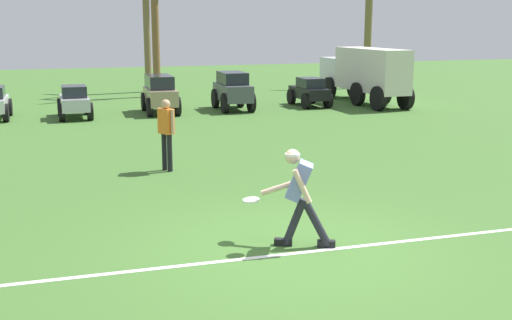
{
  "coord_description": "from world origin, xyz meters",
  "views": [
    {
      "loc": [
        -3.38,
        -8.04,
        3.14
      ],
      "look_at": [
        0.05,
        1.9,
        0.9
      ],
      "focal_mm": 45.0,
      "sensor_mm": 36.0,
      "label": 1
    }
  ],
  "objects": [
    {
      "name": "teammate_near_sideline",
      "position": [
        -0.77,
        5.46,
        0.94
      ],
      "size": [
        0.34,
        0.47,
        1.56
      ],
      "color": "black",
      "rests_on": "ground_plane"
    },
    {
      "name": "palm_tree_left_of_centre",
      "position": [
        2.07,
        22.18,
        3.62
      ],
      "size": [
        3.02,
        3.45,
        6.29
      ],
      "color": "brown",
      "rests_on": "ground_plane"
    },
    {
      "name": "box_truck",
      "position": [
        9.11,
        14.91,
        1.23
      ],
      "size": [
        1.46,
        5.92,
        2.2
      ],
      "color": "silver",
      "rests_on": "ground_plane"
    },
    {
      "name": "frisbee_in_flight",
      "position": [
        -0.49,
        0.56,
        0.61
      ],
      "size": [
        0.31,
        0.31,
        0.04
      ],
      "color": "white"
    },
    {
      "name": "frisbee_thrower",
      "position": [
        0.07,
        0.07,
        0.8
      ],
      "size": [
        0.95,
        0.74,
        1.42
      ],
      "color": "#23232D",
      "rests_on": "ground_plane"
    },
    {
      "name": "parked_car_slot_g",
      "position": [
        6.67,
        14.77,
        0.56
      ],
      "size": [
        1.12,
        2.22,
        1.1
      ],
      "color": "black",
      "rests_on": "ground_plane"
    },
    {
      "name": "palm_tree_far_left",
      "position": [
        1.33,
        19.99,
        3.26
      ],
      "size": [
        3.15,
        3.18,
        5.29
      ],
      "color": "brown",
      "rests_on": "ground_plane"
    },
    {
      "name": "parked_car_slot_e",
      "position": [
        0.82,
        14.69,
        0.72
      ],
      "size": [
        1.26,
        2.45,
        1.34
      ],
      "color": "#998466",
      "rests_on": "ground_plane"
    },
    {
      "name": "parked_car_slot_f",
      "position": [
        3.53,
        14.66,
        0.74
      ],
      "size": [
        1.26,
        2.39,
        1.4
      ],
      "color": "#474C51",
      "rests_on": "ground_plane"
    },
    {
      "name": "parked_car_slot_d",
      "position": [
        -2.15,
        14.43,
        0.56
      ],
      "size": [
        1.1,
        2.21,
        1.1
      ],
      "color": "#B7BABF",
      "rests_on": "ground_plane"
    },
    {
      "name": "palm_tree_right_of_centre",
      "position": [
        12.32,
        20.63,
        3.24
      ],
      "size": [
        3.24,
        3.39,
        5.59
      ],
      "color": "brown",
      "rests_on": "ground_plane"
    },
    {
      "name": "field_line_paint",
      "position": [
        0.0,
        -0.21,
        0.0
      ],
      "size": [
        24.4,
        0.89,
        0.01
      ],
      "primitive_type": "cube",
      "rotation": [
        0.0,
        0.0,
        -0.03
      ],
      "color": "white",
      "rests_on": "ground_plane"
    },
    {
      "name": "ground_plane",
      "position": [
        0.0,
        0.0,
        0.0
      ],
      "size": [
        80.0,
        80.0,
        0.0
      ],
      "primitive_type": "plane",
      "color": "#3D672A"
    }
  ]
}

